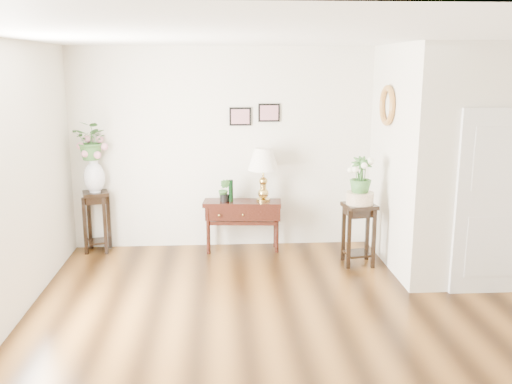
{
  "coord_description": "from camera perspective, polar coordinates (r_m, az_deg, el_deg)",
  "views": [
    {
      "loc": [
        -0.94,
        -5.17,
        2.54
      ],
      "look_at": [
        -0.52,
        1.3,
        1.1
      ],
      "focal_mm": 40.0,
      "sensor_mm": 36.0,
      "label": 1
    }
  ],
  "objects": [
    {
      "name": "green_vase",
      "position": [
        7.81,
        -2.53,
        0.28
      ],
      "size": [
        0.08,
        0.08,
        0.3
      ],
      "primitive_type": "cylinder",
      "rotation": [
        0.0,
        0.0,
        0.39
      ],
      "color": "black",
      "rests_on": "console_table"
    },
    {
      "name": "plant_stand_b",
      "position": [
        7.52,
        10.2,
        -4.17
      ],
      "size": [
        0.44,
        0.44,
        0.81
      ],
      "primitive_type": "cube",
      "rotation": [
        0.0,
        0.0,
        0.17
      ],
      "color": "black",
      "rests_on": "floor"
    },
    {
      "name": "floor",
      "position": [
        5.84,
        6.13,
        -13.33
      ],
      "size": [
        6.0,
        5.5,
        0.02
      ],
      "primitive_type": "cube",
      "color": "brown",
      "rests_on": "ground"
    },
    {
      "name": "ceramic_bowl",
      "position": [
        7.4,
        10.34,
        -0.58
      ],
      "size": [
        0.39,
        0.39,
        0.16
      ],
      "primitive_type": "cylinder",
      "rotation": [
        0.0,
        0.0,
        0.14
      ],
      "color": "beige",
      "rests_on": "plant_stand_b"
    },
    {
      "name": "potted_plant",
      "position": [
        7.82,
        -3.19,
        0.12
      ],
      "size": [
        0.2,
        0.19,
        0.3
      ],
      "primitive_type": "imported",
      "rotation": [
        0.0,
        0.0,
        -0.41
      ],
      "color": "#386C30",
      "rests_on": "console_table"
    },
    {
      "name": "wall_ornament",
      "position": [
        7.39,
        12.97,
        8.43
      ],
      "size": [
        0.07,
        0.51,
        0.51
      ],
      "primitive_type": "torus",
      "rotation": [
        0.0,
        1.57,
        0.0
      ],
      "color": "#A97D42",
      "rests_on": "partition"
    },
    {
      "name": "ceiling",
      "position": [
        5.26,
        6.87,
        15.28
      ],
      "size": [
        6.0,
        5.5,
        0.02
      ],
      "primitive_type": "cube",
      "color": "white",
      "rests_on": "ground"
    },
    {
      "name": "wall_back",
      "position": [
        8.06,
        3.06,
        4.4
      ],
      "size": [
        6.0,
        0.02,
        2.8
      ],
      "primitive_type": "cube",
      "color": "beige",
      "rests_on": "ground"
    },
    {
      "name": "console_table",
      "position": [
        7.95,
        -1.38,
        -3.41
      ],
      "size": [
        1.09,
        0.45,
        0.71
      ],
      "primitive_type": "cube",
      "rotation": [
        0.0,
        0.0,
        -0.09
      ],
      "color": "black",
      "rests_on": "floor"
    },
    {
      "name": "table_lamp",
      "position": [
        7.8,
        0.73,
        1.62
      ],
      "size": [
        0.52,
        0.52,
        0.74
      ],
      "primitive_type": "cube",
      "rotation": [
        0.0,
        0.0,
        -0.28
      ],
      "color": "tan",
      "rests_on": "console_table"
    },
    {
      "name": "narcissus",
      "position": [
        7.34,
        10.43,
        1.58
      ],
      "size": [
        0.28,
        0.28,
        0.49
      ],
      "primitive_type": "imported",
      "rotation": [
        0.0,
        0.0,
        -0.04
      ],
      "color": "#386C30",
      "rests_on": "ceramic_bowl"
    },
    {
      "name": "porcelain_vase",
      "position": [
        8.06,
        -15.87,
        1.59
      ],
      "size": [
        0.32,
        0.32,
        0.5
      ],
      "primitive_type": null,
      "rotation": [
        0.0,
        0.0,
        -0.11
      ],
      "color": "white",
      "rests_on": "plant_stand_a"
    },
    {
      "name": "lily_arrangement",
      "position": [
        7.99,
        -16.06,
        4.68
      ],
      "size": [
        0.6,
        0.56,
        0.53
      ],
      "primitive_type": "imported",
      "rotation": [
        0.0,
        0.0,
        -0.4
      ],
      "color": "#386C30",
      "rests_on": "porcelain_vase"
    },
    {
      "name": "partition",
      "position": [
        7.67,
        19.76,
        3.26
      ],
      "size": [
        1.8,
        1.95,
        2.8
      ],
      "primitive_type": "cube",
      "color": "beige",
      "rests_on": "floor"
    },
    {
      "name": "art_print_left",
      "position": [
        7.94,
        -1.59,
        7.56
      ],
      "size": [
        0.3,
        0.02,
        0.25
      ],
      "primitive_type": "cube",
      "color": "black",
      "rests_on": "wall_back"
    },
    {
      "name": "wall_front",
      "position": [
        2.84,
        16.41,
        -11.72
      ],
      "size": [
        6.0,
        0.02,
        2.8
      ],
      "primitive_type": "cube",
      "color": "beige",
      "rests_on": "ground"
    },
    {
      "name": "art_print_right",
      "position": [
        7.96,
        1.32,
        7.93
      ],
      "size": [
        0.3,
        0.02,
        0.25
      ],
      "primitive_type": "cube",
      "color": "black",
      "rests_on": "wall_back"
    },
    {
      "name": "door",
      "position": [
        6.84,
        22.81,
        -1.03
      ],
      "size": [
        0.9,
        0.05,
        2.1
      ],
      "primitive_type": "cube",
      "color": "silver",
      "rests_on": "floor"
    },
    {
      "name": "plant_stand_a",
      "position": [
        8.2,
        -15.6,
        -2.87
      ],
      "size": [
        0.41,
        0.41,
        0.85
      ],
      "primitive_type": "cube",
      "rotation": [
        0.0,
        0.0,
        0.27
      ],
      "color": "black",
      "rests_on": "floor"
    }
  ]
}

